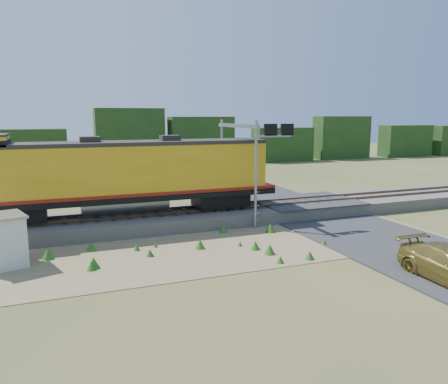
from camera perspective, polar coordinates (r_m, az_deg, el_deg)
name	(u,v)px	position (r m, az deg, el deg)	size (l,w,h in m)	color
ground	(251,246)	(22.91, 3.58, -7.07)	(140.00, 140.00, 0.00)	#475123
ballast	(212,215)	(28.18, -1.54, -2.99)	(70.00, 5.00, 0.80)	slate
rails	(212,207)	(28.08, -1.54, -2.03)	(70.00, 1.54, 0.16)	brown
dirt_shoulder	(212,247)	(22.62, -1.60, -7.24)	(26.00, 8.00, 0.03)	#8C7754
road	(353,229)	(27.06, 16.53, -4.62)	(7.00, 66.00, 0.86)	#38383A
tree_line_north	(130,144)	(58.71, -12.22, 6.13)	(130.00, 3.00, 6.50)	#1B3A15
weed_clumps	(186,253)	(21.82, -4.99, -7.96)	(15.00, 6.20, 0.56)	#2D631C
locomotive	(120,174)	(26.32, -13.45, 2.29)	(18.56, 2.83, 4.79)	black
shed	(1,241)	(21.88, -27.13, -5.71)	(2.50, 2.50, 2.37)	silver
signal_gantry	(246,145)	(27.70, 2.89, 6.14)	(2.55, 6.20, 6.44)	gray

